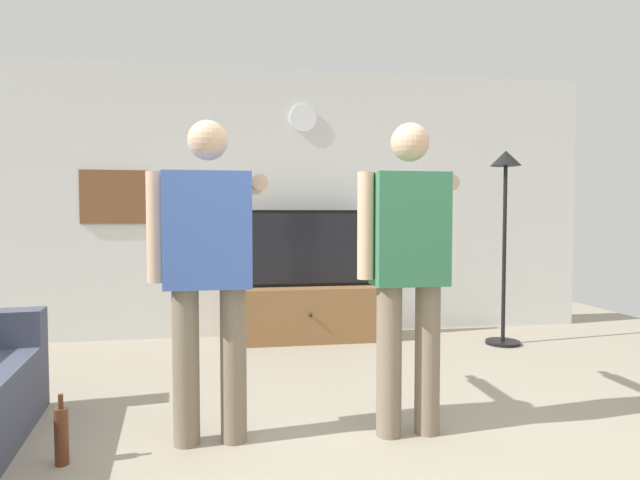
% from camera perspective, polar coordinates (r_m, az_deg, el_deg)
% --- Properties ---
extents(ground_plane, '(8.40, 8.40, 0.00)m').
position_cam_1_polar(ground_plane, '(2.75, 3.40, -23.68)').
color(ground_plane, '#9E937F').
extents(back_wall, '(6.40, 0.10, 2.70)m').
position_cam_1_polar(back_wall, '(5.38, -3.46, 4.05)').
color(back_wall, silver).
rests_on(back_wall, ground_plane).
extents(tv_stand, '(1.39, 0.45, 0.53)m').
position_cam_1_polar(tv_stand, '(5.14, -1.39, -8.05)').
color(tv_stand, olive).
rests_on(tv_stand, ground_plane).
extents(television, '(1.32, 0.07, 0.75)m').
position_cam_1_polar(television, '(5.11, -1.47, -0.91)').
color(television, black).
rests_on(television, tv_stand).
extents(wall_clock, '(0.27, 0.03, 0.27)m').
position_cam_1_polar(wall_clock, '(5.43, -1.85, 13.15)').
color(wall_clock, white).
extents(framed_picture, '(0.64, 0.04, 0.52)m').
position_cam_1_polar(framed_picture, '(5.42, -21.51, 4.40)').
color(framed_picture, brown).
extents(floor_lamp, '(0.32, 0.32, 1.83)m').
position_cam_1_polar(floor_lamp, '(5.21, 19.55, 3.49)').
color(floor_lamp, black).
rests_on(floor_lamp, ground_plane).
extents(person_standing_nearer_lamp, '(0.63, 0.78, 1.72)m').
position_cam_1_polar(person_standing_nearer_lamp, '(2.84, -12.02, -2.18)').
color(person_standing_nearer_lamp, '#7A6B56').
rests_on(person_standing_nearer_lamp, ground_plane).
extents(person_standing_nearer_couch, '(0.58, 0.78, 1.73)m').
position_cam_1_polar(person_standing_nearer_couch, '(2.93, 9.62, -2.14)').
color(person_standing_nearer_couch, '#7A6B56').
rests_on(person_standing_nearer_couch, ground_plane).
extents(beverage_bottle, '(0.07, 0.07, 0.35)m').
position_cam_1_polar(beverage_bottle, '(3.01, -26.39, -18.57)').
color(beverage_bottle, '#592D19').
rests_on(beverage_bottle, ground_plane).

